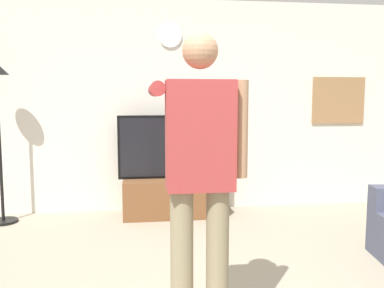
# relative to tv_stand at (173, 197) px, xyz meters

# --- Properties ---
(back_wall) EXTENTS (6.40, 0.10, 2.70)m
(back_wall) POSITION_rel_tv_stand_xyz_m (0.09, 0.35, 1.12)
(back_wall) COLOR silver
(back_wall) RESTS_ON ground_plane
(tv_stand) EXTENTS (1.22, 0.58, 0.46)m
(tv_stand) POSITION_rel_tv_stand_xyz_m (0.00, 0.00, 0.00)
(tv_stand) COLOR brown
(tv_stand) RESTS_ON ground_plane
(television) EXTENTS (1.34, 0.07, 0.78)m
(television) POSITION_rel_tv_stand_xyz_m (-0.00, 0.05, 0.62)
(television) COLOR black
(television) RESTS_ON tv_stand
(wall_clock) EXTENTS (0.29, 0.03, 0.29)m
(wall_clock) POSITION_rel_tv_stand_xyz_m (0.00, 0.29, 2.01)
(wall_clock) COLOR white
(framed_picture) EXTENTS (0.73, 0.04, 0.63)m
(framed_picture) POSITION_rel_tv_stand_xyz_m (2.28, 0.30, 1.20)
(framed_picture) COLOR #997047
(person_standing_nearer_lamp) EXTENTS (0.58, 0.78, 1.84)m
(person_standing_nearer_lamp) POSITION_rel_tv_stand_xyz_m (-0.05, -2.64, 0.81)
(person_standing_nearer_lamp) COLOR gray
(person_standing_nearer_lamp) RESTS_ON ground_plane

